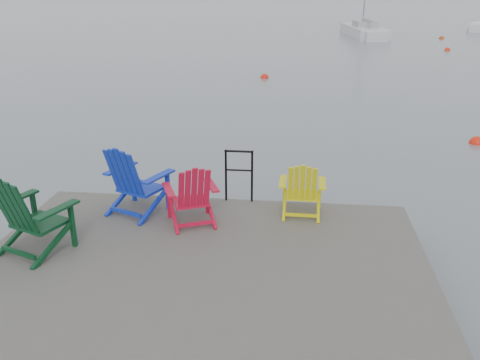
# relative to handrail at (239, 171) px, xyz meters

# --- Properties ---
(ground) EXTENTS (400.00, 400.00, 0.00)m
(ground) POSITION_rel_handrail_xyz_m (-0.25, -2.45, -1.04)
(ground) COLOR slate
(ground) RESTS_ON ground
(dock) EXTENTS (6.00, 5.00, 1.40)m
(dock) POSITION_rel_handrail_xyz_m (-0.25, -2.45, -0.69)
(dock) COLOR #2B2926
(dock) RESTS_ON ground
(handrail) EXTENTS (0.48, 0.04, 0.90)m
(handrail) POSITION_rel_handrail_xyz_m (0.00, 0.00, 0.00)
(handrail) COLOR black
(handrail) RESTS_ON dock
(chair_green) EXTENTS (1.12, 1.07, 1.16)m
(chair_green) POSITION_rel_handrail_xyz_m (-2.58, -2.10, 0.04)
(chair_green) COLOR #093519
(chair_green) RESTS_ON dock
(chair_blue) EXTENTS (1.11, 1.06, 1.14)m
(chair_blue) POSITION_rel_handrail_xyz_m (-1.58, -0.69, 0.04)
(chair_blue) COLOR #112CB4
(chair_blue) RESTS_ON dock
(chair_red) EXTENTS (0.95, 0.91, 0.98)m
(chair_red) POSITION_rel_handrail_xyz_m (-0.60, -0.98, -0.05)
(chair_red) COLOR red
(chair_red) RESTS_ON dock
(chair_yellow) EXTENTS (0.73, 0.68, 0.91)m
(chair_yellow) POSITION_rel_handrail_xyz_m (1.05, -0.47, -0.08)
(chair_yellow) COLOR #D6CA0B
(chair_yellow) RESTS_ON dock
(sailboat_near) EXTENTS (3.21, 9.17, 12.33)m
(sailboat_near) POSITION_rel_handrail_xyz_m (6.17, 36.97, -0.69)
(sailboat_near) COLOR silver
(sailboat_near) RESTS_ON ground
(buoy_a) EXTENTS (0.39, 0.39, 0.39)m
(buoy_a) POSITION_rel_handrail_xyz_m (5.72, 5.70, -1.04)
(buoy_a) COLOR red
(buoy_a) RESTS_ON ground
(buoy_b) EXTENTS (0.38, 0.38, 0.38)m
(buoy_b) POSITION_rel_handrail_xyz_m (-0.61, 15.36, -1.04)
(buoy_b) COLOR red
(buoy_b) RESTS_ON ground
(buoy_c) EXTENTS (0.40, 0.40, 0.40)m
(buoy_c) POSITION_rel_handrail_xyz_m (12.12, 35.32, -1.04)
(buoy_c) COLOR #BE380B
(buoy_c) RESTS_ON ground
(buoy_d) EXTENTS (0.38, 0.38, 0.38)m
(buoy_d) POSITION_rel_handrail_xyz_m (10.49, 27.26, -1.04)
(buoy_d) COLOR red
(buoy_d) RESTS_ON ground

